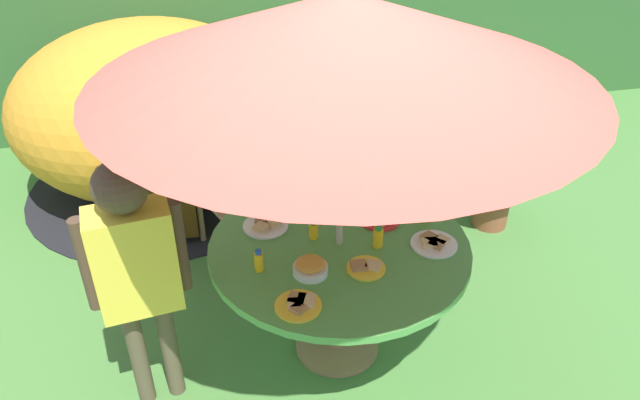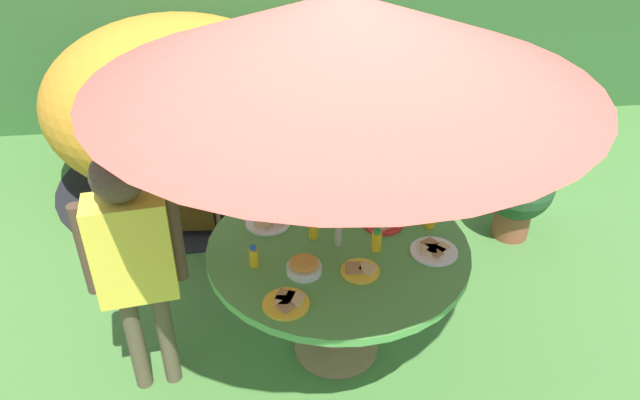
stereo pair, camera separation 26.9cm
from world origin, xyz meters
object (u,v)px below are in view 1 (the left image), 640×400
Objects in this scene: wooden_chair at (233,177)px; plate_center_front at (366,267)px; plate_center_back at (266,225)px; juice_bottle_back_edge at (259,261)px; plate_far_left at (299,304)px; garden_table at (339,260)px; cup_near at (336,178)px; potted_plant at (496,179)px; snack_bowl at (310,267)px; juice_bottle_near_right at (313,230)px; plate_far_right at (434,243)px; patio_umbrella at (344,37)px; child_in_yellow_shirt at (135,260)px; juice_bottle_near_left at (426,212)px; dome_tent at (153,111)px; juice_bottle_front_edge at (279,183)px; plate_mid_left at (380,219)px; child_in_blue_shirt at (330,152)px; juice_bottle_mid_right at (378,237)px.

wooden_chair is 1.55m from plate_center_front.
juice_bottle_back_edge is at bearing -102.92° from plate_center_back.
garden_table is at bearing 55.19° from plate_far_left.
plate_center_back is 3.64× the size of cup_near.
potted_plant is at bearing 22.52° from plate_center_back.
snack_bowl is 1.63× the size of juice_bottle_near_right.
plate_far_right is (0.78, 0.31, -0.00)m from plate_far_left.
patio_umbrella reaches higher than child_in_yellow_shirt.
juice_bottle_near_left reaches higher than garden_table.
plate_far_right is at bearing -23.11° from plate_center_back.
dome_tent reaches higher than garden_table.
child_in_yellow_shirt is at bearing -137.34° from juice_bottle_front_edge.
garden_table is at bearing 46.47° from snack_bowl.
cup_near is (-0.14, 0.46, 0.02)m from plate_mid_left.
plate_center_back is (0.65, 0.36, -0.15)m from child_in_yellow_shirt.
juice_bottle_front_edge is (0.13, 0.36, 0.04)m from plate_center_back.
plate_center_back is (-0.63, 0.08, -0.00)m from plate_mid_left.
juice_bottle_near_right is at bearing -169.53° from plate_mid_left.
juice_bottle_back_edge is at bearing -146.87° from juice_bottle_near_right.
child_in_blue_shirt is at bearing 79.29° from patio_umbrella.
juice_bottle_mid_right is (0.54, -0.30, 0.05)m from plate_center_back.
plate_mid_left is at bearing 37.35° from snack_bowl.
child_in_yellow_shirt is 1.20m from juice_bottle_mid_right.
dome_tent is 2.46m from snack_bowl.
cup_near is (-0.05, -0.38, 0.02)m from child_in_blue_shirt.
child_in_blue_shirt is 0.93m from plate_center_back.
juice_bottle_back_edge reaches higher than plate_center_front.
juice_bottle_back_edge is (-0.44, -0.13, 0.17)m from garden_table.
wooden_chair is at bearing 125.34° from plate_far_right.
plate_center_front is at bearing -138.42° from potted_plant.
juice_bottle_near_right is at bearing 75.03° from snack_bowl.
snack_bowl is at bearing 65.52° from plate_far_left.
patio_umbrella reaches higher than plate_far_left.
plate_far_left is 1.75× the size of juice_bottle_mid_right.
potted_plant is 2.07m from snack_bowl.
snack_bowl is 1.60× the size of juice_bottle_front_edge.
juice_bottle_front_edge reaches higher than garden_table.
juice_bottle_near_left is (0.88, -0.13, 0.04)m from plate_center_back.
wooden_chair reaches higher than plate_far_right.
juice_bottle_near_right is at bearing -177.42° from juice_bottle_near_left.
juice_bottle_mid_right is at bearing 169.28° from plate_far_right.
patio_umbrella is 18.83× the size of juice_bottle_back_edge.
juice_bottle_near_right is 0.59m from cup_near.
juice_bottle_near_right is at bearing -63.55° from dome_tent.
juice_bottle_near_left is at bearing -136.75° from potted_plant.
plate_center_front is 0.79× the size of plate_far_right.
plate_center_front reaches higher than garden_table.
juice_bottle_back_edge reaches higher than plate_far_right.
child_in_blue_shirt is 17.59× the size of cup_near.
child_in_yellow_shirt is 1.49m from plate_far_right.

